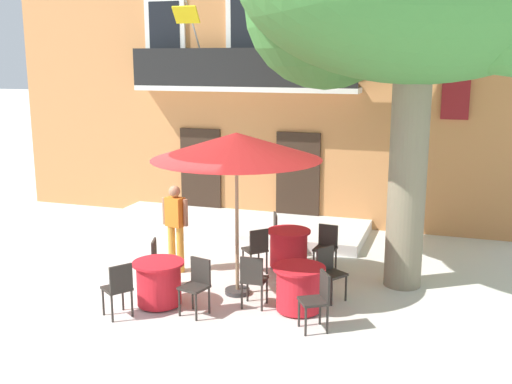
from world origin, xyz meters
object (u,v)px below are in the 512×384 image
(pedestrian_near_entrance, at_px, (175,223))
(cafe_chair_near_tree_2, at_px, (329,270))
(cafe_table_front, at_px, (289,248))
(cafe_chair_front_2, at_px, (326,245))
(cafe_chair_near_tree_0, at_px, (253,278))
(cafe_umbrella, at_px, (236,147))
(cafe_table_middle, at_px, (159,283))
(cafe_chair_middle_2, at_px, (119,286))
(cafe_table_near_tree, at_px, (299,288))
(cafe_chair_middle_0, at_px, (197,282))
(cafe_chair_near_tree_1, at_px, (318,297))
(cafe_chair_middle_1, at_px, (160,261))
(cafe_chair_front_1, at_px, (257,248))
(cafe_chair_front_0, at_px, (280,231))

(pedestrian_near_entrance, bearing_deg, cafe_chair_near_tree_2, -8.14)
(cafe_table_front, distance_m, cafe_chair_front_2, 0.77)
(cafe_chair_near_tree_0, xyz_separation_m, pedestrian_near_entrance, (-1.98, 1.22, 0.44))
(cafe_chair_near_tree_2, xyz_separation_m, cafe_umbrella, (-1.57, -0.26, 2.08))
(cafe_chair_near_tree_0, distance_m, cafe_chair_front_2, 2.29)
(cafe_chair_near_tree_0, relative_size, cafe_table_middle, 1.05)
(cafe_chair_middle_2, xyz_separation_m, pedestrian_near_entrance, (-0.08, 2.26, 0.44))
(cafe_table_near_tree, distance_m, cafe_chair_near_tree_2, 0.77)
(cafe_chair_middle_2, bearing_deg, cafe_chair_middle_0, 26.23)
(cafe_chair_near_tree_1, height_order, cafe_chair_middle_1, same)
(cafe_table_front, relative_size, pedestrian_near_entrance, 0.51)
(cafe_chair_near_tree_2, bearing_deg, cafe_chair_near_tree_0, -144.80)
(cafe_table_front, bearing_deg, cafe_chair_near_tree_2, -51.58)
(cafe_table_near_tree, distance_m, cafe_chair_near_tree_0, 0.77)
(cafe_chair_near_tree_0, distance_m, pedestrian_near_entrance, 2.37)
(cafe_table_near_tree, distance_m, cafe_chair_middle_0, 1.66)
(cafe_chair_near_tree_0, xyz_separation_m, cafe_chair_middle_0, (-0.79, -0.49, 0.00))
(cafe_chair_front_2, distance_m, pedestrian_near_entrance, 2.94)
(cafe_chair_middle_0, relative_size, cafe_chair_front_1, 1.00)
(cafe_table_near_tree, relative_size, cafe_chair_front_2, 0.95)
(cafe_chair_near_tree_1, xyz_separation_m, cafe_chair_front_2, (-0.43, 2.64, 0.00))
(cafe_table_middle, xyz_separation_m, cafe_umbrella, (1.07, 0.89, 2.22))
(cafe_chair_middle_2, bearing_deg, cafe_chair_front_2, 50.04)
(cafe_chair_middle_2, xyz_separation_m, cafe_chair_front_2, (2.67, 3.19, 0.00))
(cafe_chair_front_2, distance_m, cafe_umbrella, 2.93)
(cafe_chair_middle_0, xyz_separation_m, cafe_umbrella, (0.33, 1.01, 2.08))
(cafe_chair_near_tree_0, bearing_deg, cafe_table_middle, -166.27)
(cafe_chair_near_tree_2, bearing_deg, cafe_chair_middle_0, -146.22)
(cafe_table_middle, distance_m, cafe_chair_front_1, 2.23)
(cafe_chair_near_tree_1, height_order, pedestrian_near_entrance, pedestrian_near_entrance)
(cafe_chair_near_tree_2, relative_size, pedestrian_near_entrance, 0.53)
(cafe_table_near_tree, distance_m, cafe_chair_middle_1, 2.61)
(cafe_table_middle, xyz_separation_m, cafe_chair_front_0, (1.19, 3.19, 0.14))
(cafe_chair_front_2, height_order, cafe_umbrella, cafe_umbrella)
(cafe_chair_front_0, distance_m, pedestrian_near_entrance, 2.32)
(cafe_table_front, height_order, cafe_umbrella, cafe_umbrella)
(cafe_chair_near_tree_0, bearing_deg, pedestrian_near_entrance, 148.36)
(cafe_table_middle, distance_m, cafe_chair_middle_1, 0.77)
(cafe_table_near_tree, distance_m, cafe_chair_near_tree_1, 0.77)
(cafe_table_middle, bearing_deg, cafe_chair_near_tree_0, 13.73)
(cafe_chair_near_tree_1, distance_m, cafe_chair_middle_0, 1.99)
(cafe_chair_near_tree_2, height_order, pedestrian_near_entrance, pedestrian_near_entrance)
(cafe_chair_front_2, bearing_deg, cafe_table_front, -179.66)
(cafe_chair_near_tree_2, bearing_deg, cafe_umbrella, -170.53)
(cafe_chair_near_tree_2, distance_m, cafe_chair_front_2, 1.41)
(cafe_chair_near_tree_0, height_order, cafe_chair_front_1, same)
(cafe_chair_near_tree_0, relative_size, cafe_chair_middle_0, 1.00)
(cafe_chair_front_0, xyz_separation_m, cafe_chair_front_2, (1.12, -0.66, 0.00))
(cafe_chair_middle_2, xyz_separation_m, cafe_chair_front_0, (1.56, 3.85, 0.00))
(cafe_chair_middle_2, height_order, cafe_table_front, cafe_chair_middle_2)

